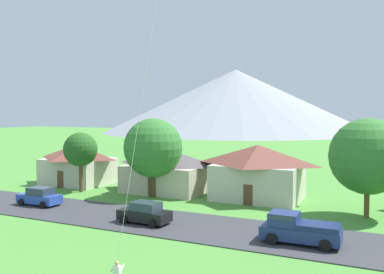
% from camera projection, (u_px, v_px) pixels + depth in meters
% --- Properties ---
extents(road_strip, '(160.00, 7.67, 0.08)m').
position_uv_depth(road_strip, '(245.00, 233.00, 30.72)').
color(road_strip, '#38383D').
rests_on(road_strip, ground).
extents(mountain_east_ridge, '(118.54, 118.54, 28.37)m').
position_uv_depth(mountain_east_ridge, '(235.00, 101.00, 190.67)').
color(mountain_east_ridge, '#8E939E').
rests_on(mountain_east_ridge, ground).
extents(house_leftmost, '(9.13, 6.70, 5.56)m').
position_uv_depth(house_leftmost, '(258.00, 171.00, 42.53)').
color(house_leftmost, beige).
rests_on(house_leftmost, ground).
extents(house_right_center, '(9.35, 8.28, 4.63)m').
position_uv_depth(house_right_center, '(169.00, 170.00, 47.36)').
color(house_right_center, beige).
rests_on(house_right_center, ground).
extents(house_rightmost, '(8.22, 6.72, 4.92)m').
position_uv_depth(house_rightmost, '(78.00, 163.00, 51.97)').
color(house_rightmost, beige).
rests_on(house_rightmost, ground).
extents(tree_center, '(3.75, 3.75, 6.62)m').
position_uv_depth(tree_center, '(80.00, 150.00, 46.57)').
color(tree_center, brown).
rests_on(tree_center, ground).
extents(tree_right_of_center, '(6.12, 6.12, 8.23)m').
position_uv_depth(tree_right_of_center, '(153.00, 148.00, 43.54)').
color(tree_right_of_center, '#4C3823').
rests_on(tree_right_of_center, ground).
extents(tree_near_right, '(6.37, 6.37, 8.36)m').
position_uv_depth(tree_near_right, '(368.00, 156.00, 34.98)').
color(tree_near_right, brown).
rests_on(tree_near_right, ground).
extents(parked_car_black_west_end, '(4.27, 2.22, 1.68)m').
position_uv_depth(parked_car_black_west_end, '(145.00, 213.00, 33.26)').
color(parked_car_black_west_end, black).
rests_on(parked_car_black_west_end, road_strip).
extents(parked_car_blue_mid_west, '(4.21, 2.10, 1.68)m').
position_uv_depth(parked_car_blue_mid_west, '(40.00, 197.00, 39.78)').
color(parked_car_blue_mid_west, '#2847A8').
rests_on(parked_car_blue_mid_west, road_strip).
extents(pickup_truck_navy_west_side, '(5.23, 2.39, 1.99)m').
position_uv_depth(pickup_truck_navy_west_side, '(298.00, 229.00, 28.06)').
color(pickup_truck_navy_west_side, navy).
rests_on(pickup_truck_navy_west_side, road_strip).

